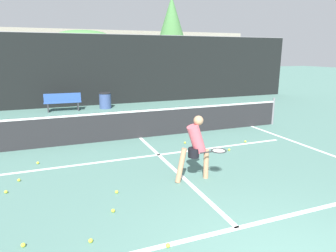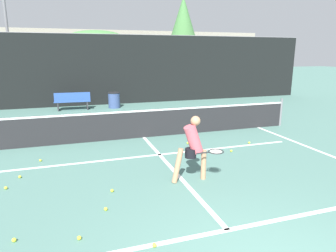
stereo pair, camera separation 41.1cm
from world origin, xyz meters
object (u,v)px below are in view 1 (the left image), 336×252
courtside_bench (63,101)px  parked_car (46,90)px  trash_bin (105,101)px  player_practicing (196,145)px

courtside_bench → parked_car: (-0.78, 3.76, 0.15)m
trash_bin → parked_car: 4.75m
parked_car → player_practicing: bearing=-76.8°
player_practicing → parked_car: size_ratio=0.35×
courtside_bench → trash_bin: courtside_bench is taller
player_practicing → trash_bin: size_ratio=1.83×
courtside_bench → parked_car: parked_car is taller
courtside_bench → trash_bin: (2.06, -0.04, -0.07)m
courtside_bench → parked_car: bearing=104.4°
trash_bin → parked_car: (-2.84, 3.80, 0.22)m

